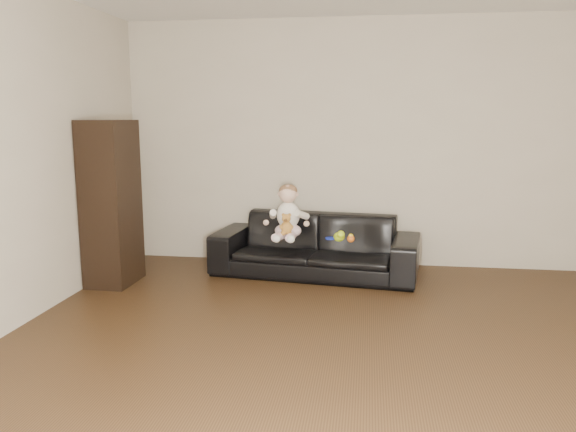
% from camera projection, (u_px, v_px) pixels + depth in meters
% --- Properties ---
extents(floor, '(5.50, 5.50, 0.00)m').
position_uv_depth(floor, '(344.00, 375.00, 3.49)').
color(floor, '#3A2614').
rests_on(floor, ground).
extents(wall_back, '(5.00, 0.00, 5.00)m').
position_uv_depth(wall_back, '(358.00, 144.00, 5.94)').
color(wall_back, '#BAB09C').
rests_on(wall_back, ground).
extents(wall_front, '(5.00, 0.00, 5.00)m').
position_uv_depth(wall_front, '(248.00, 399.00, 0.58)').
color(wall_front, '#BAB09C').
rests_on(wall_front, ground).
extents(sofa, '(2.13, 1.05, 0.60)m').
position_uv_depth(sofa, '(315.00, 245.00, 5.69)').
color(sofa, black).
rests_on(sofa, floor).
extents(cabinet, '(0.40, 0.54, 1.56)m').
position_uv_depth(cabinet, '(111.00, 203.00, 5.31)').
color(cabinet, black).
rests_on(cabinet, floor).
extents(shelf_item, '(0.19, 0.25, 0.28)m').
position_uv_depth(shelf_item, '(111.00, 166.00, 5.24)').
color(shelf_item, silver).
rests_on(shelf_item, cabinet).
extents(baby, '(0.38, 0.47, 0.54)m').
position_uv_depth(baby, '(288.00, 215.00, 5.55)').
color(baby, '#FBD4DF').
rests_on(baby, sofa).
extents(teddy_bear, '(0.13, 0.13, 0.21)m').
position_uv_depth(teddy_bear, '(286.00, 224.00, 5.41)').
color(teddy_bear, '#B77F34').
rests_on(teddy_bear, sofa).
extents(toy_green, '(0.12, 0.14, 0.09)m').
position_uv_depth(toy_green, '(339.00, 237.00, 5.43)').
color(toy_green, '#B5DC19').
rests_on(toy_green, sofa).
extents(toy_rattle, '(0.08, 0.08, 0.07)m').
position_uv_depth(toy_rattle, '(351.00, 239.00, 5.39)').
color(toy_rattle, orange).
rests_on(toy_rattle, sofa).
extents(toy_blue_disc, '(0.10, 0.10, 0.01)m').
position_uv_depth(toy_blue_disc, '(330.00, 238.00, 5.55)').
color(toy_blue_disc, '#172CBF').
rests_on(toy_blue_disc, sofa).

